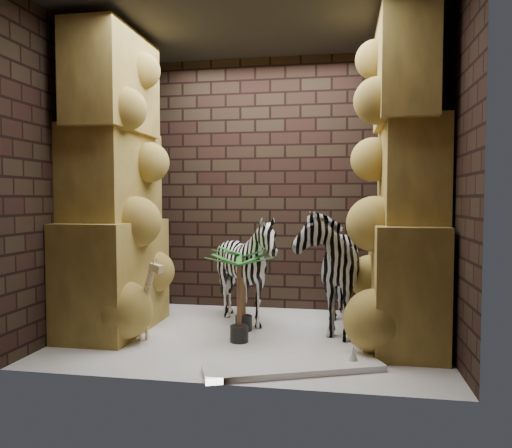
% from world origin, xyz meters
% --- Properties ---
extents(floor, '(3.50, 3.50, 0.00)m').
position_xyz_m(floor, '(0.00, 0.00, 0.00)').
color(floor, white).
rests_on(floor, ground).
extents(ceiling, '(3.50, 3.50, 0.00)m').
position_xyz_m(ceiling, '(0.00, 0.00, 3.00)').
color(ceiling, '#282623').
rests_on(ceiling, ground).
extents(wall_back, '(3.50, 0.00, 3.50)m').
position_xyz_m(wall_back, '(0.00, 1.25, 1.50)').
color(wall_back, black).
rests_on(wall_back, ground).
extents(wall_front, '(3.50, 0.00, 3.50)m').
position_xyz_m(wall_front, '(0.00, -1.25, 1.50)').
color(wall_front, black).
rests_on(wall_front, ground).
extents(wall_left, '(0.00, 3.00, 3.00)m').
position_xyz_m(wall_left, '(-1.75, 0.00, 1.50)').
color(wall_left, black).
rests_on(wall_left, ground).
extents(wall_right, '(0.00, 3.00, 3.00)m').
position_xyz_m(wall_right, '(1.75, 0.00, 1.50)').
color(wall_right, black).
rests_on(wall_right, ground).
extents(rock_pillar_left, '(0.68, 1.30, 3.00)m').
position_xyz_m(rock_pillar_left, '(-1.40, 0.00, 1.50)').
color(rock_pillar_left, '#B79B42').
rests_on(rock_pillar_left, floor).
extents(rock_pillar_right, '(0.58, 1.25, 3.00)m').
position_xyz_m(rock_pillar_right, '(1.42, 0.00, 1.50)').
color(rock_pillar_right, '#B79B42').
rests_on(rock_pillar_right, floor).
extents(zebra_right, '(0.70, 1.24, 1.44)m').
position_xyz_m(zebra_right, '(0.72, 0.41, 0.72)').
color(zebra_right, white).
rests_on(zebra_right, floor).
extents(zebra_left, '(1.05, 1.25, 1.04)m').
position_xyz_m(zebra_left, '(-0.13, 0.41, 0.52)').
color(zebra_left, white).
rests_on(zebra_left, floor).
extents(giraffe_toy, '(0.43, 0.29, 0.80)m').
position_xyz_m(giraffe_toy, '(-1.05, -0.29, 0.40)').
color(giraffe_toy, beige).
rests_on(giraffe_toy, floor).
extents(palm_front, '(0.36, 0.36, 0.85)m').
position_xyz_m(palm_front, '(-0.11, 0.19, 0.43)').
color(palm_front, '#1A6215').
rests_on(palm_front, floor).
extents(palm_back, '(0.36, 0.36, 0.82)m').
position_xyz_m(palm_back, '(-0.07, -0.20, 0.41)').
color(palm_back, '#1A6215').
rests_on(palm_back, floor).
extents(surfboard, '(1.42, 0.83, 0.05)m').
position_xyz_m(surfboard, '(0.50, -0.88, 0.03)').
color(surfboard, white).
rests_on(surfboard, floor).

